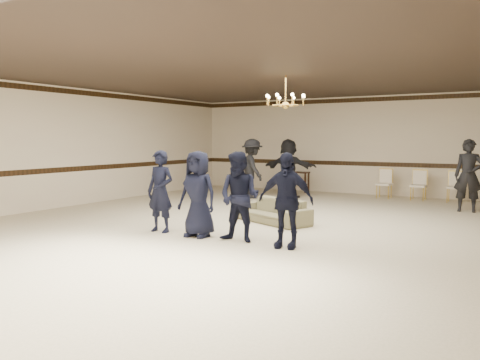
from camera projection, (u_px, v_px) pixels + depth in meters
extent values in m
cube|color=beige|center=(264.00, 227.00, 10.03)|extent=(12.00, 14.00, 0.01)
cube|color=black|center=(264.00, 70.00, 9.75)|extent=(12.00, 14.00, 0.01)
cube|color=beige|center=(364.00, 145.00, 15.88)|extent=(12.00, 0.01, 3.20)
cube|color=beige|center=(65.00, 147.00, 12.94)|extent=(0.01, 14.00, 3.20)
cube|color=black|center=(364.00, 164.00, 15.92)|extent=(12.00, 0.02, 0.14)
cube|color=black|center=(365.00, 100.00, 15.74)|extent=(12.00, 0.02, 0.14)
imported|color=black|center=(160.00, 191.00, 9.50)|extent=(0.59, 0.40, 1.60)
imported|color=black|center=(198.00, 194.00, 9.04)|extent=(0.79, 0.52, 1.60)
imported|color=black|center=(239.00, 197.00, 8.58)|extent=(0.80, 0.64, 1.60)
imported|color=black|center=(286.00, 200.00, 8.12)|extent=(0.99, 0.52, 1.60)
imported|color=#7A7351|center=(273.00, 211.00, 10.58)|extent=(1.94, 1.34, 0.53)
imported|color=black|center=(252.00, 169.00, 14.88)|extent=(1.34, 1.26, 1.82)
imported|color=black|center=(289.00, 168.00, 15.02)|extent=(1.72, 0.64, 1.82)
imported|color=black|center=(468.00, 176.00, 12.08)|extent=(0.69, 0.47, 1.82)
cube|color=black|center=(297.00, 182.00, 16.58)|extent=(0.84, 0.36, 0.70)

